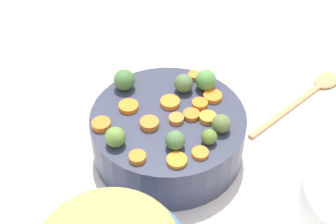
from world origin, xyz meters
name	(u,v)px	position (x,y,z in m)	size (l,w,h in m)	color
tabletop	(170,138)	(0.00, 0.00, 0.01)	(2.40, 2.40, 0.02)	white
serving_bowl_carrots	(168,134)	(-0.01, -0.04, 0.07)	(0.30, 0.30, 0.10)	#33374C
carrot_slice_0	(129,106)	(-0.08, -0.02, 0.12)	(0.04, 0.04, 0.01)	orange
carrot_slice_1	(213,97)	(0.08, 0.00, 0.12)	(0.04, 0.04, 0.01)	orange
carrot_slice_2	(208,118)	(0.07, -0.06, 0.12)	(0.03, 0.03, 0.01)	orange
carrot_slice_3	(177,160)	(0.00, -0.16, 0.12)	(0.04, 0.04, 0.01)	orange
carrot_slice_4	(149,124)	(-0.04, -0.07, 0.12)	(0.04, 0.04, 0.01)	orange
carrot_slice_5	(191,115)	(0.04, -0.05, 0.12)	(0.03, 0.03, 0.01)	orange
carrot_slice_6	(176,119)	(0.01, -0.06, 0.12)	(0.03, 0.03, 0.01)	orange
carrot_slice_7	(101,124)	(-0.13, -0.06, 0.12)	(0.03, 0.03, 0.01)	orange
carrot_slice_8	(200,153)	(0.04, -0.15, 0.12)	(0.03, 0.03, 0.01)	orange
carrot_slice_9	(137,157)	(-0.07, -0.15, 0.12)	(0.03, 0.03, 0.01)	orange
carrot_slice_10	(194,76)	(0.06, 0.07, 0.12)	(0.03, 0.03, 0.01)	orange
carrot_slice_11	(172,102)	(0.00, -0.01, 0.12)	(0.04, 0.04, 0.01)	orange
carrot_slice_12	(200,104)	(0.06, -0.02, 0.12)	(0.03, 0.03, 0.01)	orange
brussels_sprout_0	(209,137)	(0.06, -0.12, 0.13)	(0.03, 0.03, 0.03)	#57792F
brussels_sprout_1	(184,83)	(0.03, 0.03, 0.14)	(0.04, 0.04, 0.04)	#4F6E41
brussels_sprout_2	(115,137)	(-0.10, -0.11, 0.14)	(0.04, 0.04, 0.04)	olive
brussels_sprout_3	(176,140)	(0.00, -0.13, 0.14)	(0.04, 0.04, 0.04)	#4A7340
brussels_sprout_4	(206,80)	(0.07, 0.03, 0.14)	(0.04, 0.04, 0.04)	#4C8841
brussels_sprout_5	(124,80)	(-0.09, 0.04, 0.14)	(0.04, 0.04, 0.04)	#447139
brussels_sprout_6	(221,124)	(0.09, -0.09, 0.14)	(0.04, 0.04, 0.04)	#5C703B
wooden_spoon	(313,90)	(0.34, 0.11, 0.03)	(0.26, 0.22, 0.01)	tan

